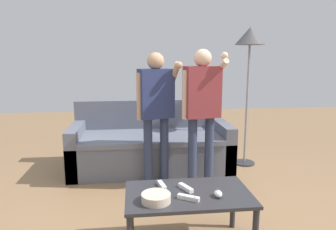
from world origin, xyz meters
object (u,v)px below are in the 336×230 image
coffee_table (188,200)px  couch (151,145)px  snack_bowl (156,198)px  game_remote_wand_spare (186,188)px  game_remote_nunchuk (218,194)px  game_remote_wand_far (188,198)px  player_right (202,102)px  game_remote_wand_near (162,185)px  floor_lamp (250,45)px  player_center (156,104)px

coffee_table → couch: bearing=95.5°
snack_bowl → game_remote_wand_spare: snack_bowl is taller
game_remote_nunchuk → game_remote_wand_far: game_remote_nunchuk is taller
couch → game_remote_wand_far: (0.16, -1.92, 0.17)m
couch → player_right: 1.09m
game_remote_wand_spare → couch: bearing=95.4°
snack_bowl → game_remote_wand_near: snack_bowl is taller
game_remote_nunchuk → game_remote_wand_far: size_ratio=0.57×
snack_bowl → player_right: size_ratio=0.14×
game_remote_wand_spare → coffee_table: bearing=-79.6°
coffee_table → player_right: size_ratio=0.61×
floor_lamp → player_right: 1.19m
couch → coffee_table: bearing=-84.5°
snack_bowl → game_remote_wand_near: size_ratio=1.35×
couch → player_right: size_ratio=1.32×
floor_lamp → game_remote_wand_spare: 2.34m
game_remote_nunchuk → game_remote_wand_far: 0.22m
couch → floor_lamp: 1.82m
game_remote_wand_far → game_remote_wand_spare: (0.01, 0.17, 0.00)m
snack_bowl → game_remote_wand_spare: bearing=36.0°
player_right → floor_lamp: bearing=41.1°
game_remote_nunchuk → coffee_table: bearing=155.5°
player_center → game_remote_wand_far: player_center is taller
coffee_table → player_center: (-0.14, 1.22, 0.55)m
couch → game_remote_nunchuk: (0.38, -1.89, 0.18)m
couch → floor_lamp: floor_lamp is taller
player_right → game_remote_wand_near: bearing=-118.0°
player_right → game_remote_wand_spare: bearing=-108.4°
player_right → snack_bowl: bearing=-115.6°
coffee_table → game_remote_nunchuk: size_ratio=10.53×
floor_lamp → game_remote_wand_near: 2.38m
player_center → snack_bowl: bearing=-94.4°
couch → coffee_table: couch is taller
coffee_table → floor_lamp: (1.10, 1.77, 1.20)m
player_right → game_remote_wand_far: 1.37m
player_right → game_remote_wand_near: player_right is taller
game_remote_wand_near → snack_bowl: bearing=-104.7°
game_remote_wand_near → couch: bearing=89.6°
floor_lamp → game_remote_wand_spare: floor_lamp is taller
snack_bowl → game_remote_wand_near: (0.06, 0.24, -0.01)m
floor_lamp → game_remote_wand_near: size_ratio=11.91×
snack_bowl → player_right: bearing=64.4°
player_center → floor_lamp: bearing=24.0°
snack_bowl → player_center: (0.10, 1.34, 0.46)m
player_center → game_remote_wand_far: size_ratio=9.58×
game_remote_nunchuk → player_center: (-0.35, 1.31, 0.46)m
coffee_table → snack_bowl: (-0.25, -0.12, 0.09)m
couch → game_remote_wand_far: size_ratio=12.95×
game_remote_nunchuk → game_remote_wand_spare: game_remote_nunchuk is taller
game_remote_nunchuk → player_center: bearing=104.8°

